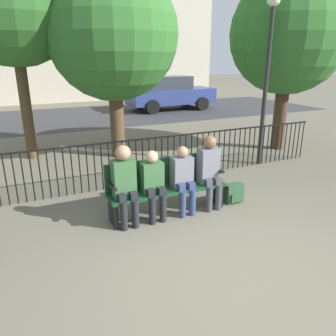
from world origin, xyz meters
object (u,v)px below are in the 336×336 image
object	(u,v)px
lamp_post	(268,57)
backpack	(234,193)
seated_person_0	(125,181)
tree_2	(289,35)
seated_person_3	(209,168)
tree_0	(113,35)
parked_car_0	(169,92)
seated_person_1	(153,182)
park_bench	(166,184)
seated_person_2	(183,177)

from	to	relation	value
lamp_post	backpack	bearing A→B (deg)	-139.65
lamp_post	seated_person_0	bearing A→B (deg)	-158.07
tree_2	lamp_post	world-z (taller)	tree_2
seated_person_3	tree_0	world-z (taller)	tree_0
tree_0	lamp_post	bearing A→B (deg)	-35.59
seated_person_0	parked_car_0	xyz separation A→B (m)	(5.51, 10.28, 0.13)
seated_person_1	seated_person_3	distance (m)	1.03
seated_person_3	parked_car_0	xyz separation A→B (m)	(4.02, 10.28, 0.14)
park_bench	tree_0	world-z (taller)	tree_0
seated_person_1	parked_car_0	distance (m)	11.46
parked_car_0	backpack	bearing A→B (deg)	-108.80
seated_person_0	seated_person_3	bearing A→B (deg)	-0.01
park_bench	seated_person_3	distance (m)	0.79
seated_person_3	tree_2	bearing A→B (deg)	33.16
seated_person_3	seated_person_0	bearing A→B (deg)	179.99
seated_person_1	seated_person_3	xyz separation A→B (m)	(1.03, 0.01, 0.08)
seated_person_2	parked_car_0	size ratio (longest dim) A/B	0.27
park_bench	lamp_post	size ratio (longest dim) A/B	0.53
seated_person_3	parked_car_0	distance (m)	11.04
tree_0	seated_person_0	bearing A→B (deg)	-104.82
park_bench	seated_person_2	world-z (taller)	seated_person_2
seated_person_0	seated_person_2	world-z (taller)	seated_person_0
seated_person_2	lamp_post	world-z (taller)	lamp_post
park_bench	tree_0	distance (m)	4.31
seated_person_1	tree_2	world-z (taller)	tree_2
seated_person_3	tree_2	xyz separation A→B (m)	(3.80, 2.48, 2.30)
seated_person_3	seated_person_2	bearing A→B (deg)	-179.21
seated_person_0	lamp_post	world-z (taller)	lamp_post
seated_person_0	seated_person_1	distance (m)	0.47
backpack	tree_2	world-z (taller)	tree_2
lamp_post	seated_person_3	bearing A→B (deg)	-146.91
seated_person_3	tree_2	size ratio (longest dim) A/B	0.28
park_bench	backpack	distance (m)	1.31
seated_person_2	parked_car_0	xyz separation A→B (m)	(4.52, 10.29, 0.21)
park_bench	parked_car_0	bearing A→B (deg)	64.84
seated_person_0	tree_0	distance (m)	4.40
seated_person_0	park_bench	bearing A→B (deg)	9.81
seated_person_2	backpack	world-z (taller)	seated_person_2
seated_person_3	seated_person_1	bearing A→B (deg)	-179.57
backpack	tree_2	size ratio (longest dim) A/B	0.08
seated_person_0	seated_person_2	xyz separation A→B (m)	(0.98, -0.01, -0.08)
tree_2	seated_person_1	bearing A→B (deg)	-152.71
seated_person_0	tree_2	xyz separation A→B (m)	(5.29, 2.48, 2.29)
seated_person_2	backpack	bearing A→B (deg)	-2.23
seated_person_0	seated_person_3	xyz separation A→B (m)	(1.49, -0.00, -0.01)
backpack	tree_0	size ratio (longest dim) A/B	0.08
tree_2	parked_car_0	size ratio (longest dim) A/B	1.08
tree_0	tree_2	xyz separation A→B (m)	(4.32, -1.17, 0.04)
seated_person_1	tree_2	bearing A→B (deg)	27.29
parked_car_0	lamp_post	bearing A→B (deg)	-100.52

